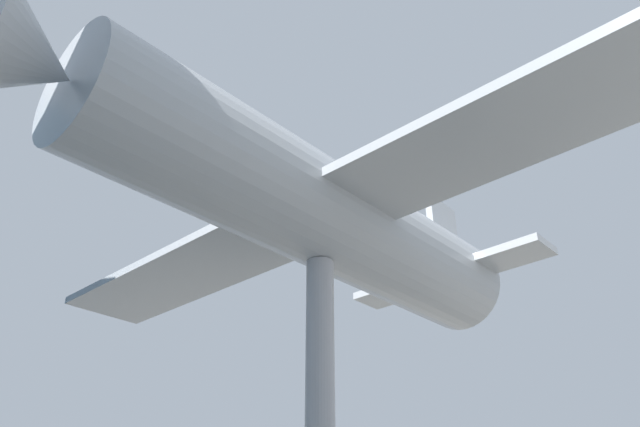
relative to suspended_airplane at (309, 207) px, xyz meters
The scene contains 1 object.
suspended_airplane is the anchor object (origin of this frame).
Camera 1 is at (-9.03, 5.20, 1.68)m, focal length 35.00 mm.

